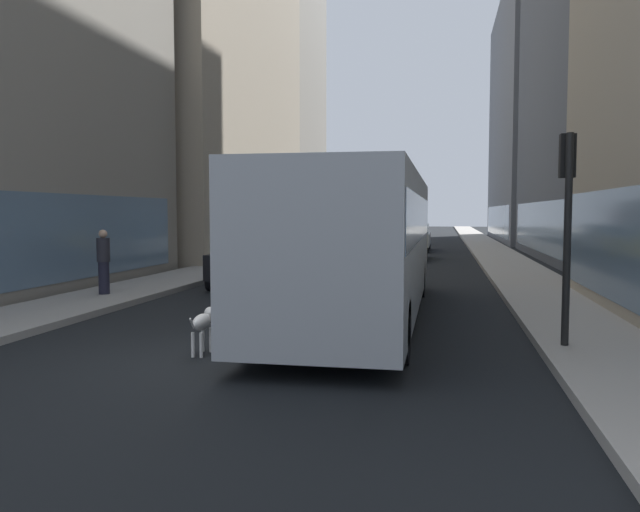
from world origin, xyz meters
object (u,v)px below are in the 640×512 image
car_black_suv (259,258)px  box_truck (360,221)px  car_white_van (314,245)px  pedestrian_in_coat (104,261)px  traffic_light_near (567,203)px  car_silver_sedan (413,237)px  transit_bus (361,236)px  car_yellow_taxi (407,242)px  dalmatian_dog (203,322)px

car_black_suv → box_truck: size_ratio=0.64×
car_white_van → pedestrian_in_coat: pedestrian_in_coat is taller
car_white_van → traffic_light_near: 19.03m
car_black_suv → car_silver_sedan: bearing=77.9°
car_white_van → car_silver_sedan: 10.70m
transit_bus → car_yellow_taxi: size_ratio=2.70×
car_yellow_taxi → traffic_light_near: size_ratio=1.26×
dalmatian_dog → car_black_suv: bearing=101.3°
car_yellow_taxi → pedestrian_in_coat: pedestrian_in_coat is taller
dalmatian_dog → traffic_light_near: bearing=11.4°
car_white_van → traffic_light_near: bearing=-66.0°
transit_bus → traffic_light_near: traffic_light_near is taller
traffic_light_near → car_black_suv: bearing=131.9°
traffic_light_near → car_yellow_taxi: bearing=100.2°
car_black_suv → car_yellow_taxi: same height
car_black_suv → box_truck: box_truck is taller
box_truck → traffic_light_near: 34.00m
car_black_suv → traffic_light_near: 11.64m
pedestrian_in_coat → car_yellow_taxi: bearing=66.7°
transit_bus → car_yellow_taxi: bearing=90.0°
car_silver_sedan → car_yellow_taxi: size_ratio=1.09×
car_silver_sedan → box_truck: (-4.00, 5.86, 0.84)m
car_white_van → pedestrian_in_coat: 13.28m
car_white_van → box_truck: box_truck is taller
car_yellow_taxi → pedestrian_in_coat: size_ratio=2.53×
car_black_suv → pedestrian_in_coat: size_ratio=2.82×
car_white_van → traffic_light_near: size_ratio=1.40×
transit_bus → dalmatian_dog: (-2.04, -4.08, -1.26)m
transit_bus → car_black_suv: size_ratio=2.42×
car_silver_sedan → car_yellow_taxi: 6.69m
car_yellow_taxi → car_silver_sedan: bearing=90.0°
dalmatian_dog → traffic_light_near: traffic_light_near is taller
car_black_suv → car_silver_sedan: (4.00, 18.67, -0.00)m
box_truck → traffic_light_near: bearing=-76.9°
car_silver_sedan → car_yellow_taxi: (-0.00, -6.69, -0.00)m
car_black_suv → dalmatian_dog: size_ratio=4.95×
transit_bus → traffic_light_near: 4.76m
car_black_suv → car_white_van: (-0.00, 8.74, -0.00)m
car_white_van → box_truck: size_ratio=0.63×
car_white_van → box_truck: bearing=90.0°
car_yellow_taxi → dalmatian_dog: car_yellow_taxi is taller
transit_bus → dalmatian_dog: 4.74m
car_black_suv → dalmatian_dog: 9.94m
transit_bus → pedestrian_in_coat: 7.17m
box_truck → dalmatian_dog: size_ratio=7.79×
car_silver_sedan → traffic_light_near: size_ratio=1.37×
car_black_suv → traffic_light_near: traffic_light_near is taller
car_silver_sedan → pedestrian_in_coat: bearing=-107.0°
box_truck → pedestrian_in_coat: (-2.98, -28.73, -0.66)m
car_silver_sedan → box_truck: size_ratio=0.62×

